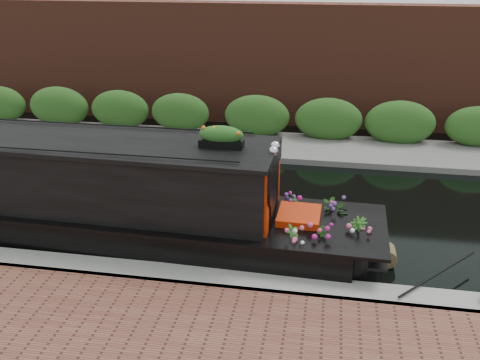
# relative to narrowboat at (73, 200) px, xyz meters

# --- Properties ---
(ground) EXTENTS (80.00, 80.00, 0.00)m
(ground) POSITION_rel_narrowboat_xyz_m (2.64, 1.91, -0.83)
(ground) COLOR black
(ground) RESTS_ON ground
(near_bank_coping) EXTENTS (40.00, 0.60, 0.50)m
(near_bank_coping) POSITION_rel_narrowboat_xyz_m (2.64, -1.39, -0.83)
(near_bank_coping) COLOR gray
(near_bank_coping) RESTS_ON ground
(far_bank_path) EXTENTS (40.00, 2.40, 0.34)m
(far_bank_path) POSITION_rel_narrowboat_xyz_m (2.64, 6.11, -0.83)
(far_bank_path) COLOR slate
(far_bank_path) RESTS_ON ground
(far_hedge) EXTENTS (40.00, 1.10, 2.80)m
(far_hedge) POSITION_rel_narrowboat_xyz_m (2.64, 7.01, -0.83)
(far_hedge) COLOR #29561C
(far_hedge) RESTS_ON ground
(far_brick_wall) EXTENTS (40.00, 1.00, 8.00)m
(far_brick_wall) POSITION_rel_narrowboat_xyz_m (2.64, 9.11, -0.83)
(far_brick_wall) COLOR #5C2C1F
(far_brick_wall) RESTS_ON ground
(narrowboat) EXTENTS (11.94, 2.42, 2.78)m
(narrowboat) POSITION_rel_narrowboat_xyz_m (0.00, 0.00, 0.00)
(narrowboat) COLOR black
(narrowboat) RESTS_ON ground
(rope_fender) EXTENTS (0.36, 0.42, 0.36)m
(rope_fender) POSITION_rel_narrowboat_xyz_m (6.28, -0.00, -0.65)
(rope_fender) COLOR brown
(rope_fender) RESTS_ON ground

